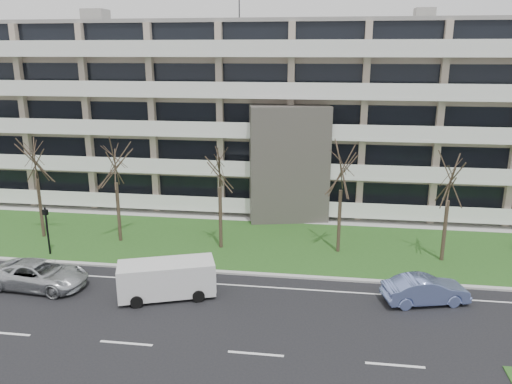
# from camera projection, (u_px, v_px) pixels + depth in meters

# --- Properties ---
(ground) EXTENTS (160.00, 160.00, 0.00)m
(ground) POSITION_uv_depth(u_px,v_px,m) (256.00, 354.00, 22.05)
(ground) COLOR black
(ground) RESTS_ON ground
(grass_verge) EXTENTS (90.00, 10.00, 0.06)m
(grass_verge) POSITION_uv_depth(u_px,v_px,m) (282.00, 245.00, 34.43)
(grass_verge) COLOR #21501A
(grass_verge) RESTS_ON ground
(curb) EXTENTS (90.00, 0.35, 0.12)m
(curb) POSITION_uv_depth(u_px,v_px,m) (274.00, 275.00, 29.65)
(curb) COLOR #B2B2AD
(curb) RESTS_ON ground
(sidewalk) EXTENTS (90.00, 2.00, 0.08)m
(sidewalk) POSITION_uv_depth(u_px,v_px,m) (288.00, 219.00, 39.67)
(sidewalk) COLOR #B2B2AD
(sidewalk) RESTS_ON ground
(lane_edge_line) EXTENTS (90.00, 0.12, 0.01)m
(lane_edge_line) POSITION_uv_depth(u_px,v_px,m) (272.00, 287.00, 28.24)
(lane_edge_line) COLOR white
(lane_edge_line) RESTS_ON ground
(apartment_building) EXTENTS (60.50, 15.10, 18.75)m
(apartment_building) POSITION_uv_depth(u_px,v_px,m) (295.00, 113.00, 44.10)
(apartment_building) COLOR tan
(apartment_building) RESTS_ON ground
(silver_pickup) EXTENTS (5.65, 2.94, 1.52)m
(silver_pickup) POSITION_uv_depth(u_px,v_px,m) (39.00, 275.00, 28.11)
(silver_pickup) COLOR silver
(silver_pickup) RESTS_ON ground
(blue_sedan) EXTENTS (4.72, 2.64, 1.47)m
(blue_sedan) POSITION_uv_depth(u_px,v_px,m) (425.00, 290.00, 26.36)
(blue_sedan) COLOR #778BCF
(blue_sedan) RESTS_ON ground
(white_van) EXTENTS (5.46, 3.48, 1.99)m
(white_van) POSITION_uv_depth(u_px,v_px,m) (168.00, 276.00, 26.91)
(white_van) COLOR silver
(white_van) RESTS_ON ground
(pedestrian_signal) EXTENTS (0.37, 0.33, 3.26)m
(pedestrian_signal) POSITION_uv_depth(u_px,v_px,m) (47.00, 225.00, 32.25)
(pedestrian_signal) COLOR black
(pedestrian_signal) RESTS_ON ground
(tree_1) EXTENTS (3.84, 3.84, 7.68)m
(tree_1) POSITION_uv_depth(u_px,v_px,m) (34.00, 156.00, 34.33)
(tree_1) COLOR #382B21
(tree_1) RESTS_ON ground
(tree_2) EXTENTS (3.80, 3.80, 7.60)m
(tree_2) POSITION_uv_depth(u_px,v_px,m) (114.00, 159.00, 33.55)
(tree_2) COLOR #382B21
(tree_2) RESTS_ON ground
(tree_3) EXTENTS (3.81, 3.81, 7.62)m
(tree_3) POSITION_uv_depth(u_px,v_px,m) (219.00, 163.00, 32.31)
(tree_3) COLOR #382B21
(tree_3) RESTS_ON ground
(tree_4) EXTENTS (3.82, 3.82, 7.64)m
(tree_4) POSITION_uv_depth(u_px,v_px,m) (342.00, 165.00, 31.62)
(tree_4) COLOR #382B21
(tree_4) RESTS_ON ground
(tree_5) EXTENTS (3.59, 3.59, 7.17)m
(tree_5) POSITION_uv_depth(u_px,v_px,m) (451.00, 176.00, 30.35)
(tree_5) COLOR #382B21
(tree_5) RESTS_ON ground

